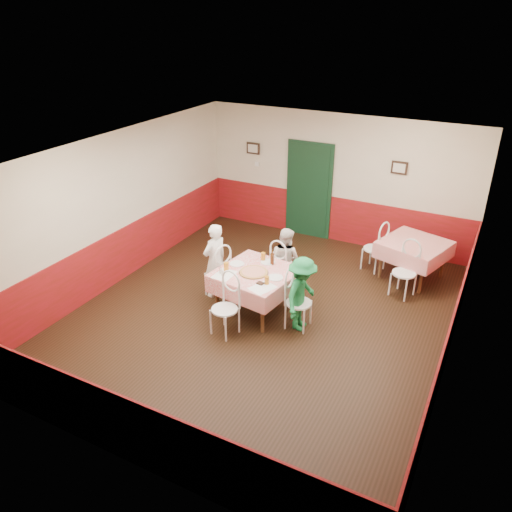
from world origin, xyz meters
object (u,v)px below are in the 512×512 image
at_px(pizza, 254,272).
at_px(diner_left, 215,261).
at_px(glass_b, 267,280).
at_px(diner_far, 285,259).
at_px(chair_right, 299,303).
at_px(chair_near, 225,309).
at_px(chair_second_a, 374,249).
at_px(second_table, 412,260).
at_px(glass_c, 263,257).
at_px(glass_a, 226,267).
at_px(chair_left, 218,273).
at_px(diner_right, 302,294).
at_px(beer_bottle, 272,258).
at_px(chair_far, 283,268).
at_px(chair_second_b, 404,273).
at_px(main_table, 256,291).
at_px(wallet, 260,283).

bearing_deg(pizza, diner_left, 167.59).
bearing_deg(pizza, glass_b, -33.07).
bearing_deg(diner_far, chair_right, 134.46).
relative_size(chair_near, chair_second_a, 1.00).
relative_size(second_table, glass_c, 7.51).
bearing_deg(pizza, glass_a, -161.60).
relative_size(chair_left, diner_right, 0.71).
height_order(glass_c, beer_bottle, beer_bottle).
distance_m(chair_far, glass_a, 1.26).
relative_size(second_table, glass_b, 8.08).
height_order(glass_b, diner_right, diner_right).
relative_size(chair_near, diner_left, 0.65).
xyz_separation_m(chair_second_b, glass_a, (-2.58, -1.87, 0.39)).
bearing_deg(chair_second_a, second_table, 107.18).
bearing_deg(diner_far, chair_far, 91.10).
xyz_separation_m(main_table, diner_far, (0.13, 0.89, 0.24)).
xyz_separation_m(chair_right, chair_far, (-0.72, 0.97, 0.00)).
relative_size(chair_left, glass_b, 6.49).
height_order(chair_near, diner_right, diner_right).
xyz_separation_m(chair_left, chair_second_b, (2.97, 1.54, 0.00)).
bearing_deg(main_table, chair_left, 171.53).
relative_size(beer_bottle, diner_left, 0.18).
bearing_deg(pizza, main_table, 78.51).
bearing_deg(second_table, chair_left, -142.34).
bearing_deg(second_table, beer_bottle, -134.11).
bearing_deg(chair_right, main_table, 80.02).
xyz_separation_m(main_table, glass_b, (0.35, -0.30, 0.45)).
bearing_deg(diner_right, glass_c, 61.53).
xyz_separation_m(glass_b, beer_bottle, (-0.22, 0.65, 0.05)).
height_order(pizza, glass_a, glass_a).
height_order(chair_right, glass_a, glass_a).
relative_size(chair_near, glass_c, 6.03).
distance_m(chair_far, glass_c, 0.61).
bearing_deg(beer_bottle, diner_far, 89.53).
height_order(main_table, chair_right, chair_right).
xyz_separation_m(chair_second_b, diner_far, (-2.00, -0.78, 0.16)).
height_order(pizza, diner_right, diner_right).
distance_m(main_table, chair_far, 0.85).
distance_m(chair_second_a, pizza, 2.86).
xyz_separation_m(chair_second_a, diner_right, (-0.49, -2.55, 0.18)).
height_order(glass_c, wallet, glass_c).
bearing_deg(wallet, diner_right, 26.27).
xyz_separation_m(chair_near, chair_second_b, (2.25, 2.51, 0.00)).
height_order(second_table, diner_right, diner_right).
distance_m(glass_b, glass_c, 0.83).
xyz_separation_m(chair_right, pizza, (-0.85, 0.06, 0.33)).
relative_size(chair_left, chair_far, 1.00).
xyz_separation_m(chair_second_b, glass_b, (-1.78, -1.96, 0.38)).
height_order(second_table, diner_far, diner_far).
distance_m(chair_second_b, diner_right, 2.19).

